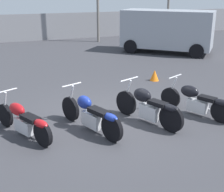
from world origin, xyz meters
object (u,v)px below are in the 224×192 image
object	(u,v)px
motorcycle_slot_0	(24,120)
motorcycle_slot_2	(148,106)
parked_van	(167,30)
motorcycle_slot_1	(91,114)
motorcycle_slot_3	(197,101)
traffic_cone_near	(155,75)

from	to	relation	value
motorcycle_slot_0	motorcycle_slot_2	xyz separation A→B (m)	(2.97, -0.35, 0.06)
motorcycle_slot_0	parked_van	xyz separation A→B (m)	(8.06, 7.40, 0.81)
motorcycle_slot_1	parked_van	world-z (taller)	parked_van
motorcycle_slot_1	motorcycle_slot_3	world-z (taller)	motorcycle_slot_1
motorcycle_slot_3	traffic_cone_near	xyz separation A→B (m)	(0.56, 3.30, -0.20)
motorcycle_slot_3	traffic_cone_near	size ratio (longest dim) A/B	4.91
motorcycle_slot_2	motorcycle_slot_1	bearing A→B (deg)	154.90
traffic_cone_near	parked_van	bearing A→B (deg)	55.10
motorcycle_slot_0	motorcycle_slot_3	xyz separation A→B (m)	(4.39, -0.36, 0.02)
parked_van	traffic_cone_near	world-z (taller)	parked_van
motorcycle_slot_0	motorcycle_slot_2	bearing A→B (deg)	-33.07
motorcycle_slot_3	motorcycle_slot_2	bearing A→B (deg)	154.58
motorcycle_slot_2	motorcycle_slot_3	size ratio (longest dim) A/B	1.03
motorcycle_slot_3	parked_van	size ratio (longest dim) A/B	0.43
motorcycle_slot_1	parked_van	bearing A→B (deg)	28.71
motorcycle_slot_1	motorcycle_slot_0	bearing A→B (deg)	148.69
motorcycle_slot_0	motorcycle_slot_3	distance (m)	4.41
motorcycle_slot_0	parked_van	size ratio (longest dim) A/B	0.42
motorcycle_slot_3	parked_van	xyz separation A→B (m)	(3.66, 7.76, 0.80)
motorcycle_slot_2	parked_van	distance (m)	9.30
motorcycle_slot_0	parked_van	distance (m)	10.97
parked_van	traffic_cone_near	bearing A→B (deg)	-171.62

